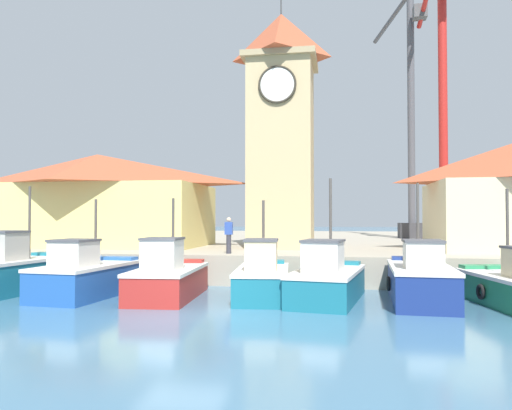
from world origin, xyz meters
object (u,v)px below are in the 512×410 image
(fishing_boat_mid_right, at_px, (327,280))
(port_crane_far, at_px, (442,124))
(fishing_boat_left_inner, at_px, (86,276))
(warehouse_left, at_px, (97,199))
(dock_worker_near_tower, at_px, (229,235))
(fishing_boat_center, at_px, (262,278))
(fishing_boat_right_inner, at_px, (420,280))
(port_crane_near, at_px, (411,138))
(fishing_boat_left_outer, at_px, (18,271))
(fishing_boat_mid_left, at_px, (168,278))
(clock_tower, at_px, (281,124))

(fishing_boat_mid_right, relative_size, port_crane_far, 0.26)
(fishing_boat_mid_right, bearing_deg, fishing_boat_left_inner, -176.71)
(warehouse_left, distance_m, dock_worker_near_tower, 10.26)
(fishing_boat_center, xyz_separation_m, fishing_boat_right_inner, (5.48, 0.05, 0.05))
(fishing_boat_right_inner, distance_m, dock_worker_near_tower, 8.69)
(fishing_boat_left_inner, relative_size, fishing_boat_mid_right, 0.91)
(fishing_boat_mid_right, bearing_deg, port_crane_near, 75.36)
(fishing_boat_left_outer, distance_m, fishing_boat_mid_left, 6.33)
(clock_tower, xyz_separation_m, warehouse_left, (-10.72, 0.65, -3.88))
(port_crane_far, bearing_deg, port_crane_near, 98.31)
(fishing_boat_mid_left, bearing_deg, port_crane_near, 63.41)
(fishing_boat_right_inner, xyz_separation_m, dock_worker_near_tower, (-7.61, 3.97, 1.38))
(dock_worker_near_tower, bearing_deg, fishing_boat_center, -62.00)
(fishing_boat_left_inner, distance_m, port_crane_far, 24.51)
(fishing_boat_mid_left, xyz_separation_m, port_crane_near, (11.77, 23.52, 8.53))
(fishing_boat_center, xyz_separation_m, port_crane_far, (9.41, 16.05, 8.32))
(fishing_boat_left_outer, xyz_separation_m, fishing_boat_center, (9.69, -0.01, -0.10))
(fishing_boat_left_outer, xyz_separation_m, fishing_boat_mid_right, (12.01, -0.18, -0.10))
(fishing_boat_left_outer, bearing_deg, fishing_boat_mid_right, -0.86)
(port_crane_far, bearing_deg, fishing_boat_center, -120.39)
(fishing_boat_mid_left, bearing_deg, fishing_boat_right_inner, 3.30)
(fishing_boat_left_inner, bearing_deg, port_crane_near, 57.95)
(fishing_boat_mid_left, relative_size, clock_tower, 0.35)
(fishing_boat_left_inner, relative_size, warehouse_left, 0.37)
(fishing_boat_left_inner, bearing_deg, fishing_boat_right_inner, 3.47)
(fishing_boat_right_inner, relative_size, dock_worker_near_tower, 3.19)
(fishing_boat_center, xyz_separation_m, warehouse_left, (-10.97, 8.91, 3.26))
(port_crane_near, relative_size, port_crane_far, 1.02)
(fishing_boat_left_outer, relative_size, dock_worker_near_tower, 2.79)
(fishing_boat_mid_right, bearing_deg, fishing_boat_mid_left, -177.07)
(port_crane_near, bearing_deg, warehouse_left, -143.83)
(fishing_boat_mid_left, bearing_deg, dock_worker_near_tower, 74.41)
(fishing_boat_right_inner, xyz_separation_m, warehouse_left, (-16.45, 8.85, 3.21))
(port_crane_near, bearing_deg, fishing_boat_left_outer, -128.12)
(fishing_boat_center, relative_size, clock_tower, 0.33)
(dock_worker_near_tower, bearing_deg, fishing_boat_left_inner, -132.73)
(clock_tower, xyz_separation_m, port_crane_far, (9.66, 7.79, 1.18))
(fishing_boat_center, bearing_deg, fishing_boat_mid_left, -172.30)
(fishing_boat_mid_left, bearing_deg, fishing_boat_left_outer, 175.73)
(clock_tower, relative_size, port_crane_far, 0.70)
(port_crane_far, xyz_separation_m, dock_worker_near_tower, (-11.55, -12.03, -6.89))
(fishing_boat_left_inner, height_order, warehouse_left, warehouse_left)
(fishing_boat_mid_left, height_order, fishing_boat_right_inner, fishing_boat_right_inner)
(fishing_boat_mid_right, xyz_separation_m, dock_worker_near_tower, (-4.46, 4.19, 1.43))
(warehouse_left, bearing_deg, fishing_boat_mid_right, -34.32)
(clock_tower, bearing_deg, fishing_boat_left_inner, -124.86)
(port_crane_near, bearing_deg, clock_tower, -120.27)
(fishing_boat_mid_left, height_order, warehouse_left, warehouse_left)
(fishing_boat_left_inner, xyz_separation_m, fishing_boat_mid_right, (8.79, 0.51, -0.02))
(clock_tower, bearing_deg, fishing_boat_mid_left, -109.77)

